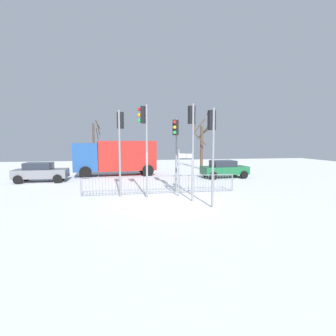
{
  "coord_description": "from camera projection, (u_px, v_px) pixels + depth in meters",
  "views": [
    {
      "loc": [
        -2.43,
        -13.08,
        3.11
      ],
      "look_at": [
        0.65,
        3.43,
        1.4
      ],
      "focal_mm": 28.74,
      "sensor_mm": 36.0,
      "label": 1
    }
  ],
  "objects": [
    {
      "name": "ground_plane",
      "position": [
        168.0,
        203.0,
        13.55
      ],
      "size": [
        60.0,
        60.0,
        0.0
      ],
      "primitive_type": "plane",
      "color": "white"
    },
    {
      "name": "traffic_light_rear_right",
      "position": [
        144.0,
        130.0,
        14.36
      ],
      "size": [
        0.51,
        0.42,
        5.03
      ],
      "rotation": [
        0.0,
        0.0,
        1.03
      ],
      "color": "slate",
      "rests_on": "ground"
    },
    {
      "name": "traffic_light_rear_left",
      "position": [
        192.0,
        131.0,
        13.63
      ],
      "size": [
        0.36,
        0.56,
        4.96
      ],
      "rotation": [
        0.0,
        0.0,
        0.2
      ],
      "color": "slate",
      "rests_on": "ground"
    },
    {
      "name": "traffic_light_foreground_left",
      "position": [
        120.0,
        134.0,
        14.71
      ],
      "size": [
        0.39,
        0.53,
        4.77
      ],
      "rotation": [
        0.0,
        0.0,
        5.86
      ],
      "color": "slate",
      "rests_on": "ground"
    },
    {
      "name": "traffic_light_mid_left",
      "position": [
        176.0,
        138.0,
        15.98
      ],
      "size": [
        0.4,
        0.53,
        4.44
      ],
      "rotation": [
        0.0,
        0.0,
        2.68
      ],
      "color": "slate",
      "rests_on": "ground"
    },
    {
      "name": "traffic_light_foreground_right",
      "position": [
        212.0,
        135.0,
        12.39
      ],
      "size": [
        0.36,
        0.56,
        4.6
      ],
      "rotation": [
        0.0,
        0.0,
        0.21
      ],
      "color": "slate",
      "rests_on": "ground"
    },
    {
      "name": "direction_sign_post",
      "position": [
        180.0,
        170.0,
        14.87
      ],
      "size": [
        0.75,
        0.31,
        2.63
      ],
      "rotation": [
        0.0,
        0.0,
        -0.35
      ],
      "color": "slate",
      "rests_on": "ground"
    },
    {
      "name": "pedestrian_guard_railing",
      "position": [
        161.0,
        184.0,
        15.77
      ],
      "size": [
        9.05,
        0.1,
        1.07
      ],
      "rotation": [
        0.0,
        0.0,
        -0.0
      ],
      "color": "slate",
      "rests_on": "ground"
    },
    {
      "name": "car_grey_trailing",
      "position": [
        41.0,
        172.0,
        20.3
      ],
      "size": [
        3.82,
        1.96,
        1.47
      ],
      "rotation": [
        0.0,
        0.0,
        -0.01
      ],
      "color": "slate",
      "rests_on": "ground"
    },
    {
      "name": "car_green_far",
      "position": [
        224.0,
        169.0,
        22.55
      ],
      "size": [
        3.88,
        2.09,
        1.47
      ],
      "rotation": [
        0.0,
        0.0,
        0.05
      ],
      "color": "#195933",
      "rests_on": "ground"
    },
    {
      "name": "delivery_truck",
      "position": [
        116.0,
        156.0,
        23.9
      ],
      "size": [
        7.23,
        3.25,
        3.1
      ],
      "rotation": [
        0.0,
        0.0,
        3.23
      ],
      "color": "maroon",
      "rests_on": "ground"
    },
    {
      "name": "bare_tree_left",
      "position": [
        94.0,
        145.0,
        29.17
      ],
      "size": [
        0.85,
        1.15,
        5.28
      ],
      "color": "#473828",
      "rests_on": "ground"
    },
    {
      "name": "bare_tree_centre",
      "position": [
        201.0,
        145.0,
        29.3
      ],
      "size": [
        1.93,
        2.01,
        5.59
      ],
      "color": "#473828",
      "rests_on": "ground"
    }
  ]
}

